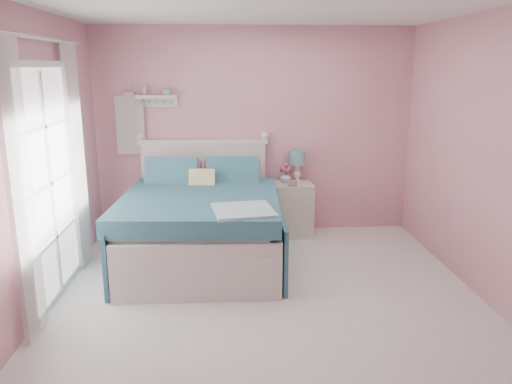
{
  "coord_description": "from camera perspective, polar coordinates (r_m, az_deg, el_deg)",
  "views": [
    {
      "loc": [
        -0.37,
        -4.08,
        2.11
      ],
      "look_at": [
        -0.05,
        1.2,
        0.77
      ],
      "focal_mm": 35.0,
      "sensor_mm": 36.0,
      "label": 1
    }
  ],
  "objects": [
    {
      "name": "floor",
      "position": [
        4.61,
        1.55,
        -13.06
      ],
      "size": [
        4.5,
        4.5,
        0.0
      ],
      "primitive_type": "plane",
      "color": "silver",
      "rests_on": "ground"
    },
    {
      "name": "french_door",
      "position": [
        4.87,
        -22.56,
        0.81
      ],
      "size": [
        0.04,
        1.32,
        2.16
      ],
      "color": "silver",
      "rests_on": "floor"
    },
    {
      "name": "bed",
      "position": [
        5.56,
        -6.27,
        -3.73
      ],
      "size": [
        1.75,
        2.14,
        1.21
      ],
      "rotation": [
        0.0,
        0.0,
        -0.06
      ],
      "color": "silver",
      "rests_on": "floor"
    },
    {
      "name": "curtain_near",
      "position": [
        4.15,
        -25.29,
        -0.14
      ],
      "size": [
        0.04,
        0.4,
        2.32
      ],
      "primitive_type": "cube",
      "color": "white",
      "rests_on": "floor"
    },
    {
      "name": "curtain_far",
      "position": [
        5.53,
        -19.74,
        3.66
      ],
      "size": [
        0.04,
        0.4,
        2.32
      ],
      "primitive_type": "cube",
      "color": "white",
      "rests_on": "floor"
    },
    {
      "name": "room_shell",
      "position": [
        4.13,
        1.7,
        6.86
      ],
      "size": [
        4.5,
        4.5,
        4.5
      ],
      "color": "#CD828A",
      "rests_on": "floor"
    },
    {
      "name": "teacup",
      "position": [
        6.15,
        4.22,
        1.07
      ],
      "size": [
        0.13,
        0.13,
        0.08
      ],
      "primitive_type": "imported",
      "rotation": [
        0.0,
        0.0,
        0.25
      ],
      "color": "tan",
      "rests_on": "nightstand"
    },
    {
      "name": "wall_shelf",
      "position": [
        6.34,
        -11.26,
        10.51
      ],
      "size": [
        0.5,
        0.15,
        0.25
      ],
      "color": "silver",
      "rests_on": "room_shell"
    },
    {
      "name": "roses",
      "position": [
        6.3,
        3.41,
        2.73
      ],
      "size": [
        0.14,
        0.11,
        0.12
      ],
      "color": "#D4487E",
      "rests_on": "vase"
    },
    {
      "name": "nightstand",
      "position": [
        6.39,
        4.3,
        -1.93
      ],
      "size": [
        0.47,
        0.46,
        0.68
      ],
      "color": "beige",
      "rests_on": "floor"
    },
    {
      "name": "hanging_dress",
      "position": [
        6.41,
        -14.18,
        7.4
      ],
      "size": [
        0.34,
        0.03,
        0.72
      ],
      "primitive_type": "cube",
      "color": "white",
      "rests_on": "room_shell"
    },
    {
      "name": "vase",
      "position": [
        6.33,
        3.4,
        1.74
      ],
      "size": [
        0.16,
        0.16,
        0.14
      ],
      "primitive_type": "imported",
      "rotation": [
        0.0,
        0.0,
        -0.18
      ],
      "color": "silver",
      "rests_on": "nightstand"
    },
    {
      "name": "table_lamp",
      "position": [
        6.37,
        4.75,
        3.67
      ],
      "size": [
        0.2,
        0.2,
        0.4
      ],
      "color": "white",
      "rests_on": "nightstand"
    }
  ]
}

